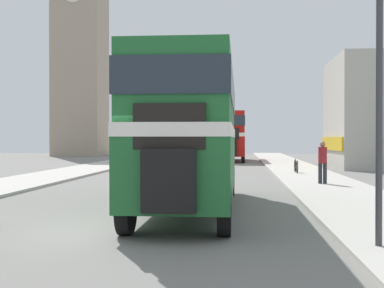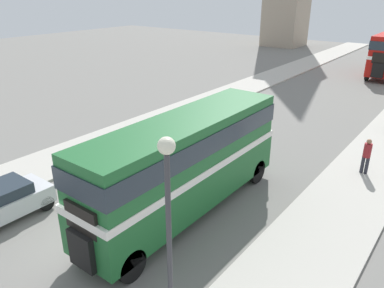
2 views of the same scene
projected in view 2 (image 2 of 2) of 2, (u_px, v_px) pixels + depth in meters
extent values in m
plane|color=slate|center=(86.00, 241.00, 13.73)|extent=(120.00, 120.00, 0.00)
cube|color=#1E602D|center=(187.00, 184.00, 15.02)|extent=(2.37, 10.07, 1.55)
cube|color=white|center=(186.00, 163.00, 14.67)|extent=(2.39, 10.12, 0.28)
cube|color=#1E602D|center=(186.00, 140.00, 14.28)|extent=(2.32, 9.87, 1.70)
cube|color=#232D38|center=(186.00, 138.00, 14.25)|extent=(2.39, 9.97, 0.76)
cube|color=black|center=(81.00, 251.00, 11.30)|extent=(1.06, 0.20, 1.24)
cube|color=black|center=(81.00, 220.00, 10.99)|extent=(1.42, 0.12, 0.90)
cylinder|color=black|center=(89.00, 240.00, 12.87)|extent=(0.28, 1.12, 1.12)
cylinder|color=black|center=(131.00, 265.00, 11.70)|extent=(0.28, 1.12, 1.12)
cylinder|color=black|center=(220.00, 160.00, 18.84)|extent=(0.28, 1.12, 1.12)
cylinder|color=black|center=(257.00, 171.00, 17.67)|extent=(0.28, 1.12, 1.12)
cube|color=black|center=(378.00, 71.00, 35.43)|extent=(1.07, 0.20, 1.34)
cube|color=black|center=(380.00, 58.00, 35.09)|extent=(1.43, 0.12, 0.98)
cylinder|color=black|center=(367.00, 75.00, 37.03)|extent=(0.28, 1.12, 1.12)
cylinder|color=black|center=(26.00, 191.00, 16.41)|extent=(0.20, 0.64, 0.64)
cylinder|color=black|center=(46.00, 203.00, 15.52)|extent=(0.20, 0.64, 0.64)
cylinder|color=#282833|center=(362.00, 164.00, 18.36)|extent=(0.16, 0.16, 0.87)
cylinder|color=#282833|center=(367.00, 166.00, 18.25)|extent=(0.16, 0.16, 0.87)
cylinder|color=maroon|center=(367.00, 150.00, 18.00)|extent=(0.36, 0.36, 0.69)
sphere|color=#9E7051|center=(369.00, 141.00, 17.82)|extent=(0.24, 0.24, 0.24)
cylinder|color=#38383D|center=(170.00, 268.00, 8.27)|extent=(0.12, 0.12, 5.50)
sphere|color=#EFEACC|center=(166.00, 146.00, 7.13)|extent=(0.36, 0.36, 0.36)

